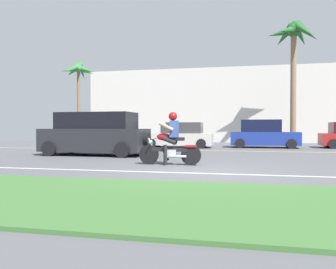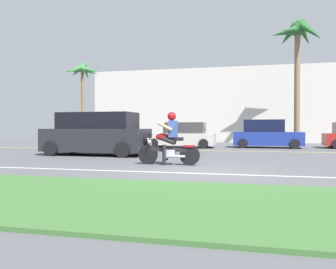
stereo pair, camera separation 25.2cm
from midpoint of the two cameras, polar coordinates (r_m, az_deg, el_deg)
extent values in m
cube|color=#545459|center=(12.60, 6.13, -4.45)|extent=(56.00, 30.00, 0.04)
cube|color=#3D6B33|center=(5.66, -2.06, -10.86)|extent=(56.00, 3.80, 0.06)
cube|color=silver|center=(9.22, 3.74, -6.35)|extent=(50.40, 0.12, 0.01)
cube|color=yellow|center=(18.16, 8.10, -2.66)|extent=(50.40, 0.12, 0.01)
cylinder|color=black|center=(11.42, -3.80, -3.30)|extent=(0.65, 0.10, 0.65)
cylinder|color=black|center=(11.10, 3.15, -3.42)|extent=(0.65, 0.10, 0.65)
cylinder|color=#B7BAC1|center=(11.37, -3.28, -1.97)|extent=(0.29, 0.06, 0.56)
cube|color=black|center=(11.23, -0.38, -2.49)|extent=(1.18, 0.12, 0.13)
cube|color=#B7BAC1|center=(11.22, -0.11, -3.15)|extent=(0.35, 0.22, 0.26)
ellipsoid|color=maroon|center=(11.25, -1.33, -0.40)|extent=(0.47, 0.26, 0.24)
cube|color=black|center=(11.16, 0.70, -0.74)|extent=(0.52, 0.24, 0.11)
cube|color=maroon|center=(11.08, 3.04, -1.93)|extent=(0.35, 0.17, 0.06)
cylinder|color=#B7BAC1|center=(11.34, -2.86, -0.63)|extent=(0.04, 0.67, 0.04)
sphere|color=#B7BAC1|center=(11.38, -3.49, -1.28)|extent=(0.15, 0.15, 0.15)
cylinder|color=#B7BAC1|center=(11.05, 0.99, -3.61)|extent=(0.54, 0.08, 0.08)
cube|color=#334C8C|center=(11.17, 0.38, 0.92)|extent=(0.24, 0.35, 0.54)
sphere|color=maroon|center=(11.19, 0.16, 3.01)|extent=(0.28, 0.28, 0.28)
cylinder|color=black|center=(11.31, -0.14, -0.99)|extent=(0.43, 0.14, 0.27)
cylinder|color=black|center=(11.10, -0.40, -1.03)|extent=(0.43, 0.14, 0.27)
cylinder|color=black|center=(11.12, -1.10, -3.39)|extent=(0.12, 0.12, 0.66)
cylinder|color=black|center=(11.40, -0.96, -3.46)|extent=(0.22, 0.12, 0.36)
cylinder|color=tan|center=(11.43, -0.44, 1.33)|extent=(0.49, 0.10, 0.30)
cylinder|color=tan|center=(11.01, -0.96, 1.33)|extent=(0.49, 0.10, 0.30)
cube|color=#232328|center=(15.49, -12.38, -0.88)|extent=(4.60, 1.97, 0.98)
cube|color=black|center=(15.45, -12.09, 2.24)|extent=(3.32, 1.68, 0.71)
cylinder|color=black|center=(15.73, -5.50, -2.09)|extent=(0.65, 0.24, 0.64)
cylinder|color=black|center=(17.10, -15.92, -1.87)|extent=(0.65, 0.24, 0.64)
cylinder|color=black|center=(13.99, -8.04, -2.50)|extent=(0.65, 0.24, 0.64)
cylinder|color=black|center=(15.51, -19.35, -2.20)|extent=(0.65, 0.24, 0.64)
cylinder|color=black|center=(14.60, -3.99, -0.79)|extent=(0.21, 0.58, 0.58)
cube|color=navy|center=(22.68, -11.79, -0.68)|extent=(4.04, 1.73, 0.68)
cube|color=black|center=(22.58, -11.24, 0.98)|extent=(2.35, 1.46, 0.63)
cylinder|color=black|center=(22.94, -7.67, -1.18)|extent=(0.56, 0.19, 0.56)
cylinder|color=black|center=(24.03, -14.19, -1.10)|extent=(0.56, 0.19, 0.56)
cylinder|color=black|center=(21.40, -9.10, -1.35)|extent=(0.56, 0.19, 0.56)
cylinder|color=black|center=(22.56, -15.98, -1.25)|extent=(0.56, 0.19, 0.56)
cube|color=beige|center=(21.12, 1.38, -0.75)|extent=(4.14, 1.84, 0.71)
cube|color=#3B3A3D|center=(21.07, 2.04, 1.10)|extent=(2.41, 1.56, 0.65)
cylinder|color=black|center=(21.80, 5.62, -1.30)|extent=(0.56, 0.19, 0.56)
cylinder|color=black|center=(22.30, -1.97, -1.24)|extent=(0.56, 0.19, 0.56)
cylinder|color=black|center=(20.04, 5.10, -1.51)|extent=(0.56, 0.19, 0.56)
cylinder|color=black|center=(20.59, -3.12, -1.44)|extent=(0.56, 0.19, 0.56)
cube|color=navy|center=(21.57, 15.32, -0.64)|extent=(4.01, 1.70, 0.79)
cube|color=black|center=(21.56, 14.69, 1.39)|extent=(2.33, 1.44, 0.73)
cylinder|color=black|center=(20.77, 11.43, -1.43)|extent=(0.56, 0.19, 0.56)
cylinder|color=black|center=(20.86, 19.33, -1.46)|extent=(0.56, 0.19, 0.56)
cylinder|color=black|center=(22.40, 11.57, -1.25)|extent=(0.56, 0.19, 0.56)
cylinder|color=black|center=(22.49, 18.90, -1.28)|extent=(0.56, 0.19, 0.56)
cylinder|color=black|center=(21.75, 25.24, -1.41)|extent=(0.56, 0.19, 0.56)
cylinder|color=black|center=(23.49, 24.36, -1.22)|extent=(0.56, 0.19, 0.56)
cylinder|color=brown|center=(28.79, -14.72, 4.64)|extent=(0.25, 0.25, 5.96)
sphere|color=#337538|center=(29.12, -14.75, 10.49)|extent=(0.66, 0.66, 0.66)
cone|color=#337538|center=(28.81, -13.57, 10.27)|extent=(1.54, 0.53, 0.89)
cone|color=#337538|center=(29.40, -13.60, 10.09)|extent=(1.30, 1.55, 0.80)
cone|color=#337538|center=(29.68, -14.21, 10.00)|extent=(0.58, 1.40, 1.40)
cone|color=#337538|center=(29.59, -15.57, 10.02)|extent=(1.62, 1.07, 1.09)
cone|color=#337538|center=(29.09, -16.05, 10.17)|extent=(1.58, 1.18, 0.78)
cone|color=#337538|center=(28.69, -15.76, 10.30)|extent=(1.07, 1.62, 1.07)
cone|color=#337538|center=(28.45, -14.63, 10.38)|extent=(1.25, 1.56, 0.79)
cylinder|color=#846B4C|center=(25.12, 19.62, 7.27)|extent=(0.38, 0.38, 7.83)
sphere|color=#235B28|center=(25.83, 19.68, 15.93)|extent=(1.00, 1.00, 1.00)
cone|color=#235B28|center=(25.81, 21.55, 15.46)|extent=(1.83, 0.83, 1.69)
cone|color=#235B28|center=(26.46, 20.62, 15.11)|extent=(1.59, 1.78, 1.72)
cone|color=#235B28|center=(26.35, 18.41, 15.18)|extent=(1.63, 1.87, 1.55)
cone|color=#235B28|center=(25.62, 17.85, 15.59)|extent=(1.95, 0.83, 1.01)
cone|color=#235B28|center=(25.10, 18.74, 15.90)|extent=(1.65, 1.92, 1.04)
cone|color=#235B28|center=(25.22, 21.00, 15.81)|extent=(1.62, 1.88, 1.55)
cylinder|color=black|center=(19.61, -14.39, -1.67)|extent=(0.29, 0.49, 0.51)
cylinder|color=black|center=(18.51, -14.47, -1.84)|extent=(0.29, 0.49, 0.51)
cylinder|color=#B7BAC1|center=(19.52, -14.40, -1.07)|extent=(0.14, 0.22, 0.44)
cube|color=black|center=(19.05, -14.43, -1.34)|extent=(0.48, 0.87, 0.10)
cube|color=#B7BAC1|center=(19.02, -14.43, -1.66)|extent=(0.27, 0.32, 0.20)
ellipsoid|color=navy|center=(19.20, -14.43, -0.36)|extent=(0.37, 0.20, 0.19)
cube|color=black|center=(18.88, -14.45, -0.54)|extent=(0.34, 0.45, 0.08)
cube|color=navy|center=(18.52, -14.48, -1.13)|extent=(0.24, 0.30, 0.05)
cylinder|color=#B7BAC1|center=(19.44, -14.41, -0.46)|extent=(0.49, 0.25, 0.03)
sphere|color=#B7BAC1|center=(19.55, -14.40, -0.75)|extent=(0.12, 0.12, 0.12)
cylinder|color=#B7BAC1|center=(18.83, -14.76, -1.87)|extent=(0.24, 0.41, 0.06)
cube|color=#4C7F4C|center=(18.92, -14.45, 0.23)|extent=(0.33, 0.29, 0.43)
sphere|color=black|center=(18.95, -14.45, 1.21)|extent=(0.22, 0.22, 0.22)
cylinder|color=#2D334C|center=(19.03, -14.18, -0.65)|extent=(0.25, 0.36, 0.21)
cylinder|color=#2D334C|center=(19.03, -14.69, -0.66)|extent=(0.25, 0.36, 0.21)
cylinder|color=#2D334C|center=(19.15, -14.78, -1.73)|extent=(0.12, 0.12, 0.52)
cylinder|color=#2D334C|center=(19.18, -14.12, -1.81)|extent=(0.16, 0.20, 0.29)
cylinder|color=tan|center=(19.09, -13.93, 0.44)|extent=(0.23, 0.38, 0.24)
cylinder|color=tan|center=(19.09, -14.95, 0.43)|extent=(0.23, 0.38, 0.24)
cube|color=beige|center=(30.66, 7.03, 4.61)|extent=(21.07, 4.00, 6.13)
camera|label=1|loc=(0.13, -90.55, -0.01)|focal=37.09mm
camera|label=2|loc=(0.13, 89.45, 0.01)|focal=37.09mm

